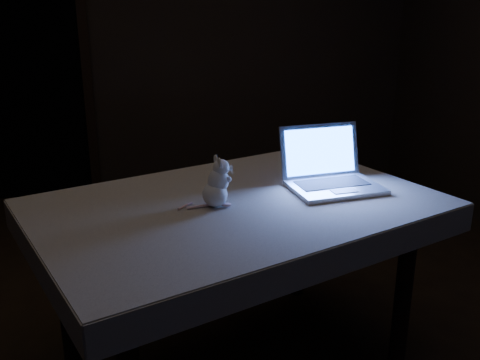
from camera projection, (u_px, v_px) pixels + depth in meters
name	position (u px, v px, depth m)	size (l,w,h in m)	color
floor	(221.00, 348.00, 2.59)	(5.00, 5.00, 0.00)	black
back_wall	(159.00, 40.00, 4.49)	(4.50, 0.04, 2.60)	black
doorway	(24.00, 72.00, 4.32)	(1.06, 0.36, 2.13)	black
table	(237.00, 289.00, 2.34)	(1.50, 0.96, 0.80)	black
tablecloth	(259.00, 216.00, 2.21)	(1.62, 1.08, 0.12)	beige
laptop	(337.00, 161.00, 2.31)	(0.38, 0.34, 0.26)	silver
plush_mouse	(215.00, 182.00, 2.13)	(0.15, 0.15, 0.20)	white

